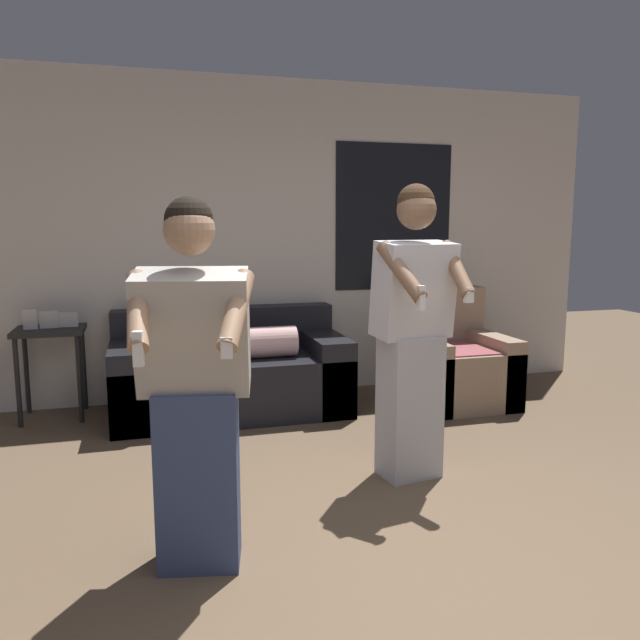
# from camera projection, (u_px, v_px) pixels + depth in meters

# --- Properties ---
(ground_plane) EXTENTS (14.00, 14.00, 0.00)m
(ground_plane) POSITION_uv_depth(u_px,v_px,m) (435.00, 605.00, 2.46)
(ground_plane) COLOR brown
(wall_back) EXTENTS (6.08, 0.07, 2.70)m
(wall_back) POSITION_uv_depth(u_px,v_px,m) (271.00, 240.00, 5.39)
(wall_back) COLOR silver
(wall_back) RESTS_ON ground_plane
(couch) EXTENTS (1.81, 0.90, 0.80)m
(couch) POSITION_uv_depth(u_px,v_px,m) (230.00, 374.00, 4.96)
(couch) COLOR black
(couch) RESTS_ON ground_plane
(armchair) EXTENTS (0.81, 0.87, 0.94)m
(armchair) POSITION_uv_depth(u_px,v_px,m) (452.00, 365.00, 5.26)
(armchair) COLOR #937A60
(armchair) RESTS_ON ground_plane
(side_table) EXTENTS (0.51, 0.44, 0.86)m
(side_table) POSITION_uv_depth(u_px,v_px,m) (50.00, 342.00, 4.75)
(side_table) COLOR black
(side_table) RESTS_ON ground_plane
(person_left) EXTENTS (0.52, 0.57, 1.60)m
(person_left) POSITION_uv_depth(u_px,v_px,m) (195.00, 390.00, 2.63)
(person_left) COLOR #384770
(person_left) RESTS_ON ground_plane
(person_right) EXTENTS (0.50, 0.53, 1.71)m
(person_right) POSITION_uv_depth(u_px,v_px,m) (413.00, 333.00, 3.59)
(person_right) COLOR #B2B2B7
(person_right) RESTS_ON ground_plane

